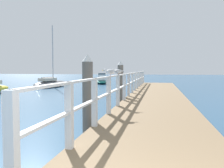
{
  "coord_description": "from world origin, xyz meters",
  "views": [
    {
      "loc": [
        0.14,
        -1.42,
        1.84
      ],
      "look_at": [
        -1.88,
        9.03,
        1.18
      ],
      "focal_mm": 39.26,
      "sensor_mm": 36.0,
      "label": 1
    }
  ],
  "objects_px": {
    "boat_6": "(102,80)",
    "seagull_foreground": "(110,71)",
    "dock_piling_far": "(120,84)",
    "seagull_background": "(118,71)",
    "dock_piling_near": "(88,96)",
    "boat_2": "(51,83)"
  },
  "relations": [
    {
      "from": "dock_piling_near",
      "to": "boat_6",
      "type": "bearing_deg",
      "value": 102.51
    },
    {
      "from": "boat_6",
      "to": "boat_2",
      "type": "bearing_deg",
      "value": 47.27
    },
    {
      "from": "dock_piling_near",
      "to": "seagull_background",
      "type": "height_order",
      "value": "dock_piling_near"
    },
    {
      "from": "boat_6",
      "to": "seagull_foreground",
      "type": "bearing_deg",
      "value": 89.09
    },
    {
      "from": "seagull_foreground",
      "to": "dock_piling_far",
      "type": "bearing_deg",
      "value": -30.5
    },
    {
      "from": "dock_piling_near",
      "to": "boat_2",
      "type": "xyz_separation_m",
      "value": [
        -8.87,
        16.89,
        -0.72
      ]
    },
    {
      "from": "seagull_background",
      "to": "dock_piling_near",
      "type": "bearing_deg",
      "value": 153.21
    },
    {
      "from": "boat_6",
      "to": "dock_piling_far",
      "type": "bearing_deg",
      "value": 91.22
    },
    {
      "from": "seagull_background",
      "to": "boat_6",
      "type": "distance_m",
      "value": 21.92
    },
    {
      "from": "seagull_foreground",
      "to": "boat_2",
      "type": "xyz_separation_m",
      "value": [
        -9.25,
        15.73,
        -1.36
      ]
    },
    {
      "from": "dock_piling_near",
      "to": "seagull_background",
      "type": "bearing_deg",
      "value": 81.82
    },
    {
      "from": "dock_piling_near",
      "to": "boat_2",
      "type": "height_order",
      "value": "boat_2"
    },
    {
      "from": "boat_2",
      "to": "seagull_background",
      "type": "bearing_deg",
      "value": -45.58
    },
    {
      "from": "seagull_foreground",
      "to": "boat_2",
      "type": "bearing_deg",
      "value": -4.9
    },
    {
      "from": "dock_piling_far",
      "to": "boat_2",
      "type": "bearing_deg",
      "value": 128.07
    },
    {
      "from": "boat_2",
      "to": "seagull_foreground",
      "type": "bearing_deg",
      "value": -48.02
    },
    {
      "from": "dock_piling_near",
      "to": "boat_6",
      "type": "height_order",
      "value": "dock_piling_near"
    },
    {
      "from": "dock_piling_far",
      "to": "seagull_background",
      "type": "relative_size",
      "value": 4.79
    },
    {
      "from": "seagull_foreground",
      "to": "boat_2",
      "type": "distance_m",
      "value": 18.3
    },
    {
      "from": "dock_piling_far",
      "to": "boat_6",
      "type": "height_order",
      "value": "dock_piling_far"
    },
    {
      "from": "boat_2",
      "to": "boat_6",
      "type": "bearing_deg",
      "value": 73.74
    },
    {
      "from": "dock_piling_near",
      "to": "seagull_foreground",
      "type": "distance_m",
      "value": 1.37
    }
  ]
}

